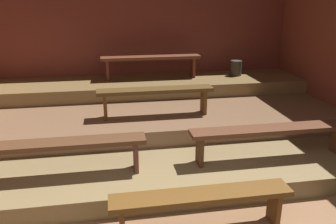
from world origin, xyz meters
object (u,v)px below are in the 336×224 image
(bench_floor_center, at_px, (201,200))
(bench_lower_left, at_px, (52,148))
(bench_upper_center, at_px, (151,60))
(bench_lower_right, at_px, (272,133))
(bench_middle_center, at_px, (155,93))
(pail_upper, at_px, (236,68))

(bench_floor_center, distance_m, bench_lower_left, 1.81)
(bench_floor_center, height_order, bench_upper_center, bench_upper_center)
(bench_lower_left, height_order, bench_lower_right, same)
(bench_lower_left, xyz_separation_m, bench_upper_center, (1.49, 2.76, 0.48))
(bench_floor_center, xyz_separation_m, bench_lower_right, (1.19, 0.95, 0.25))
(bench_lower_left, xyz_separation_m, bench_middle_center, (1.37, 1.25, 0.24))
(bench_floor_center, distance_m, pail_upper, 4.10)
(bench_lower_right, bearing_deg, bench_middle_center, 136.80)
(pail_upper, bearing_deg, bench_middle_center, -141.33)
(bench_middle_center, bearing_deg, bench_floor_center, -86.23)
(bench_lower_left, relative_size, bench_middle_center, 1.21)
(bench_floor_center, relative_size, pail_upper, 6.01)
(bench_lower_left, bearing_deg, bench_middle_center, 42.36)
(bench_middle_center, bearing_deg, pail_upper, 38.67)
(bench_middle_center, bearing_deg, bench_lower_right, -43.20)
(bench_floor_center, bearing_deg, bench_middle_center, 93.77)
(bench_floor_center, bearing_deg, bench_upper_center, 90.34)
(bench_upper_center, bearing_deg, bench_lower_left, -118.46)
(bench_lower_left, height_order, pail_upper, pail_upper)
(bench_lower_left, xyz_separation_m, bench_lower_right, (2.70, 0.00, 0.00))
(bench_floor_center, distance_m, bench_middle_center, 2.26)
(bench_lower_right, distance_m, bench_middle_center, 1.84)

